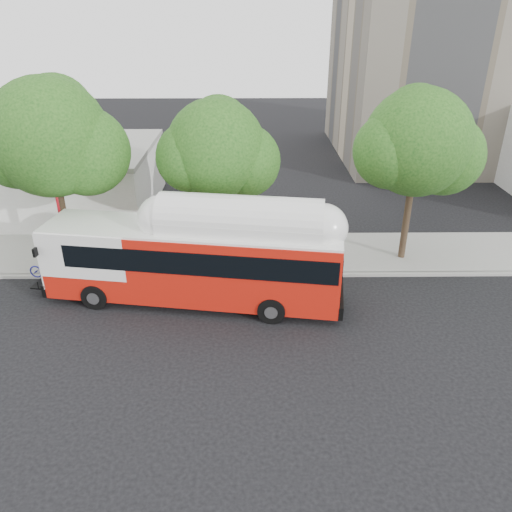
{
  "coord_description": "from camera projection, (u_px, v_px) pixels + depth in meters",
  "views": [
    {
      "loc": [
        0.7,
        -18.68,
        12.49
      ],
      "look_at": [
        0.96,
        3.0,
        1.62
      ],
      "focal_mm": 35.0,
      "sensor_mm": 36.0,
      "label": 1
    }
  ],
  "objects": [
    {
      "name": "ground",
      "position": [
        235.0,
        318.0,
        22.29
      ],
      "size": [
        120.0,
        120.0,
        0.0
      ],
      "primitive_type": "plane",
      "color": "black",
      "rests_on": "ground"
    },
    {
      "name": "signal_pole",
      "position": [
        63.0,
        230.0,
        25.22
      ],
      "size": [
        0.13,
        0.44,
        4.6
      ],
      "color": "red",
      "rests_on": "ground"
    },
    {
      "name": "transit_bus",
      "position": [
        195.0,
        263.0,
        22.81
      ],
      "size": [
        14.64,
        4.94,
        4.26
      ],
      "rotation": [
        0.0,
        0.0,
        -0.15
      ],
      "color": "red",
      "rests_on": "ground"
    },
    {
      "name": "street_tree_mid",
      "position": [
        224.0,
        153.0,
        25.05
      ],
      "size": [
        5.75,
        5.0,
        8.62
      ],
      "color": "#2D2116",
      "rests_on": "ground"
    },
    {
      "name": "low_commercial_bldg",
      "position": [
        33.0,
        177.0,
        33.69
      ],
      "size": [
        16.2,
        10.2,
        4.25
      ],
      "color": "silver",
      "rests_on": "ground"
    },
    {
      "name": "street_tree_left",
      "position": [
        60.0,
        142.0,
        24.21
      ],
      "size": [
        6.67,
        5.8,
        9.74
      ],
      "color": "#2D2116",
      "rests_on": "ground"
    },
    {
      "name": "curb_strip",
      "position": [
        237.0,
        275.0,
        25.74
      ],
      "size": [
        60.0,
        0.3,
        0.15
      ],
      "primitive_type": "cube",
      "color": "gray",
      "rests_on": "ground"
    },
    {
      "name": "sidewalk",
      "position": [
        238.0,
        253.0,
        28.06
      ],
      "size": [
        60.0,
        5.0,
        0.15
      ],
      "primitive_type": "cube",
      "color": "gray",
      "rests_on": "ground"
    },
    {
      "name": "street_tree_right",
      "position": [
        425.0,
        146.0,
        24.82
      ],
      "size": [
        6.21,
        5.4,
        9.18
      ],
      "color": "#2D2116",
      "rests_on": "ground"
    },
    {
      "name": "red_curb_segment",
      "position": [
        179.0,
        275.0,
        25.7
      ],
      "size": [
        10.0,
        0.32,
        0.16
      ],
      "primitive_type": "cube",
      "color": "maroon",
      "rests_on": "ground"
    }
  ]
}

